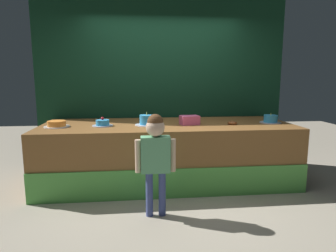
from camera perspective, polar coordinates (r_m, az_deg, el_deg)
The scene contains 10 objects.
ground_plane at distance 3.81m, azimuth 0.95°, elevation -13.91°, with size 12.00×12.00×0.00m, color #ADA38E.
stage_platform at distance 4.28m, azimuth -0.10°, elevation -5.23°, with size 3.57×1.32×0.86m.
curtain_backdrop at distance 4.90m, azimuth -1.05°, elevation 9.87°, with size 4.08×0.08×3.09m, color #113823.
child_figure at distance 3.13m, azimuth -2.48°, elevation -4.97°, with size 0.44×0.20×1.14m.
pink_box at distance 4.12m, azimuth 4.24°, elevation 1.17°, with size 0.26×0.18×0.13m, color pink.
donut at distance 4.22m, azimuth 12.50°, elevation 0.58°, with size 0.13×0.13×0.04m, color brown.
cake_far_left at distance 4.19m, azimuth -21.01°, elevation 0.33°, with size 0.34×0.34×0.08m.
cake_center_left at distance 4.09m, azimuth -12.72°, elevation 0.54°, with size 0.28×0.28×0.13m.
cake_center_right at distance 4.06m, azimuth -4.21°, elevation 1.07°, with size 0.33×0.33×0.20m.
cake_far_right at distance 4.52m, azimuth 19.47°, elevation 1.24°, with size 0.31×0.31×0.15m.
Camera 1 is at (-0.43, -3.47, 1.52)m, focal length 31.07 mm.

